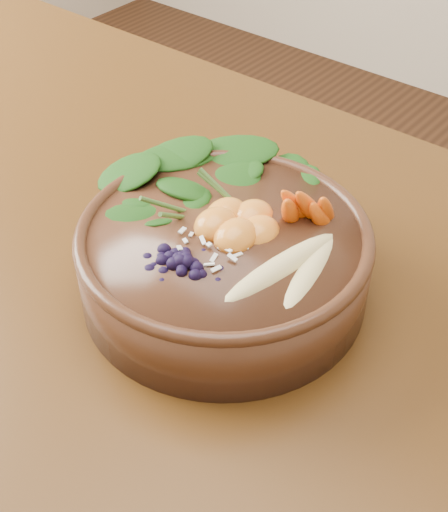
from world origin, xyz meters
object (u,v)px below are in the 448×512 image
at_px(dining_table, 143,293).
at_px(stoneware_bowl, 224,263).
at_px(kale_heap, 230,170).
at_px(blueberry_pile, 182,248).
at_px(mandarin_cluster, 238,212).
at_px(carrot_cluster, 319,184).
at_px(banana_halves, 296,257).

height_order(dining_table, stoneware_bowl, stoneware_bowl).
height_order(stoneware_bowl, kale_heap, kale_heap).
bearing_deg(blueberry_pile, stoneware_bowl, 90.48).
bearing_deg(kale_heap, mandarin_cluster, -44.17).
xyz_separation_m(carrot_cluster, mandarin_cluster, (-0.06, -0.07, -0.03)).
xyz_separation_m(stoneware_bowl, blueberry_pile, (0.00, -0.07, 0.07)).
height_order(stoneware_bowl, carrot_cluster, carrot_cluster).
relative_size(mandarin_cluster, blueberry_pile, 0.69).
bearing_deg(kale_heap, carrot_cluster, 8.13).
xyz_separation_m(carrot_cluster, banana_halves, (0.03, -0.09, -0.03)).
distance_m(dining_table, stoneware_bowl, 0.20).
relative_size(kale_heap, banana_halves, 1.16).
height_order(mandarin_cluster, blueberry_pile, blueberry_pile).
relative_size(banana_halves, mandarin_cluster, 1.78).
relative_size(stoneware_bowl, mandarin_cluster, 3.15).
distance_m(kale_heap, carrot_cluster, 0.11).
bearing_deg(dining_table, carrot_cluster, 21.81).
xyz_separation_m(stoneware_bowl, banana_halves, (0.09, 0.00, 0.06)).
relative_size(dining_table, stoneware_bowl, 4.88).
xyz_separation_m(stoneware_bowl, carrot_cluster, (0.06, 0.09, 0.09)).
bearing_deg(dining_table, stoneware_bowl, -1.08).
bearing_deg(mandarin_cluster, kale_heap, 135.83).
relative_size(kale_heap, carrot_cluster, 2.38).
bearing_deg(banana_halves, mandarin_cluster, 170.25).
relative_size(carrot_cluster, mandarin_cluster, 0.87).
height_order(stoneware_bowl, mandarin_cluster, mandarin_cluster).
bearing_deg(stoneware_bowl, mandarin_cluster, 81.28).
relative_size(dining_table, mandarin_cluster, 15.39).
distance_m(stoneware_bowl, kale_heap, 0.11).
bearing_deg(mandarin_cluster, stoneware_bowl, -98.72).
bearing_deg(kale_heap, dining_table, -145.25).
bearing_deg(blueberry_pile, dining_table, 154.09).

